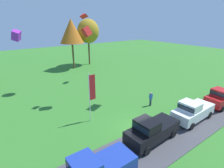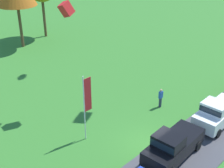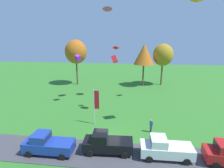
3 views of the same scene
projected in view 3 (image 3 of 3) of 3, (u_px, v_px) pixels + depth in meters
ground_plane at (109, 142)px, 19.77m from camera, size 120.00×120.00×0.00m
pavement_strip at (106, 154)px, 17.64m from camera, size 36.00×4.40×0.06m
car_pickup_near_entrance at (47, 143)px, 17.63m from camera, size 5.01×2.07×2.14m
car_pickup_by_flagpole at (106, 143)px, 17.78m from camera, size 5.08×2.23×2.14m
car_pickup_mid_row at (164, 148)px, 16.94m from camera, size 5.04×2.13×2.14m
person_beside_suv at (151, 126)px, 21.58m from camera, size 0.36×0.24×1.71m
tree_left_of_center at (76, 52)px, 41.69m from camera, size 5.16×5.16×10.89m
tree_right_of_center at (144, 54)px, 40.47m from camera, size 4.73×4.73×9.99m
tree_lone_near at (163, 55)px, 41.34m from camera, size 4.73×4.73×9.98m
flag_banner at (96, 102)px, 22.99m from camera, size 0.71×0.08×5.03m
kite_box_near_flag at (114, 59)px, 25.39m from camera, size 1.05×1.02×1.34m
kite_box_topmost at (78, 58)px, 29.27m from camera, size 1.08×1.30×1.32m
kite_diamond_high_left at (116, 47)px, 25.74m from camera, size 0.80×0.85×0.73m
kite_delta_trailing_tail at (107, 8)px, 28.09m from camera, size 1.78×1.81×0.95m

